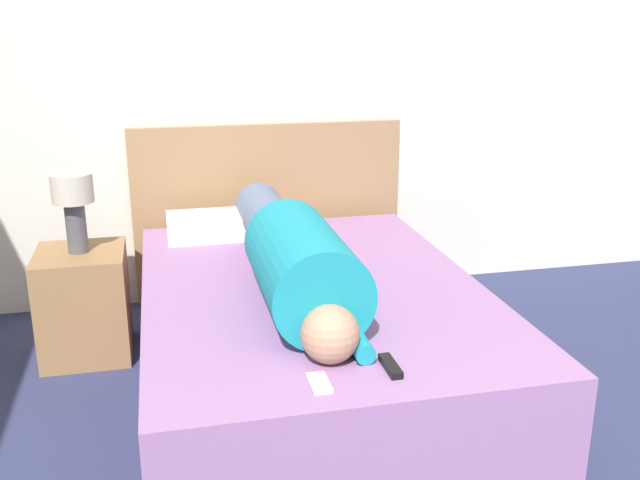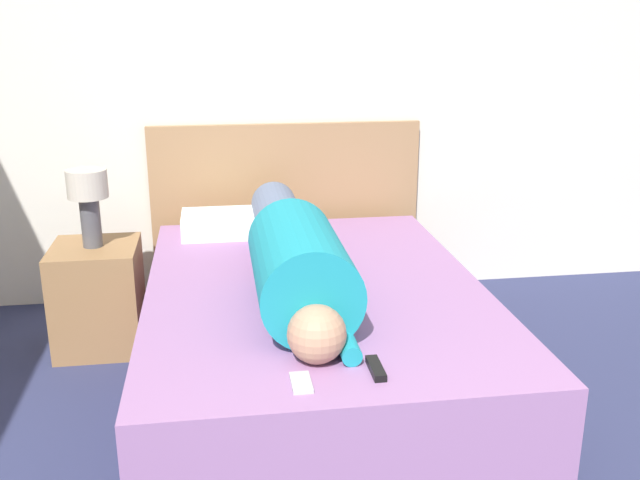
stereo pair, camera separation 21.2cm
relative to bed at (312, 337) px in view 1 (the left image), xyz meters
The scene contains 9 objects.
wall_back 1.63m from the bed, 83.08° to the left, with size 5.76×0.06×2.60m.
bed is the anchor object (origin of this frame).
headboard 1.20m from the bed, 90.00° to the left, with size 1.56×0.04×1.03m.
nightstand 1.17m from the bed, 149.76° to the left, with size 0.42×0.43×0.53m.
table_lamp 1.29m from the bed, 149.76° to the left, with size 0.19×0.19×0.38m.
person_lying 0.42m from the bed, 153.04° to the right, with size 0.37×1.77×0.37m.
pillow_near_headboard 0.91m from the bed, 109.67° to the left, with size 0.60×0.29×0.12m.
tv_remote 0.86m from the bed, 83.97° to the right, with size 0.04×0.15×0.02m.
cell_phone 0.91m from the bed, 100.91° to the right, with size 0.06×0.13×0.01m.
Camera 1 is at (-0.76, -0.68, 1.61)m, focal length 40.00 mm.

